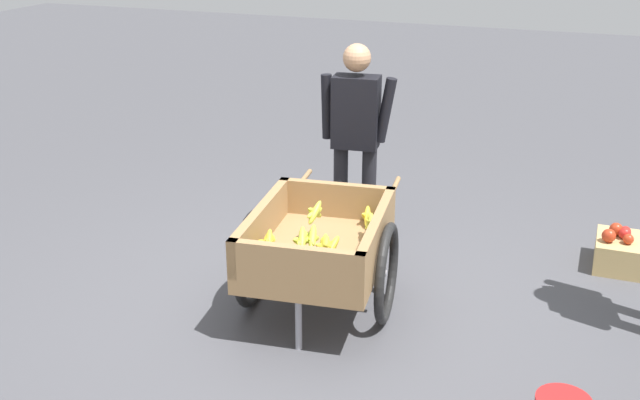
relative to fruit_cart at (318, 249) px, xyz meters
The scene contains 4 objects.
ground_plane 0.45m from the fruit_cart, behind, with size 24.00×24.00×0.00m, color #47474C.
fruit_cart is the anchor object (origin of this frame).
vendor_person 1.25m from the fruit_cart, behind, with size 0.24×0.56×1.53m.
apple_crate 2.28m from the fruit_cart, 127.15° to the left, with size 0.44×0.32×0.32m.
Camera 1 is at (4.13, 1.56, 2.49)m, focal length 42.82 mm.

